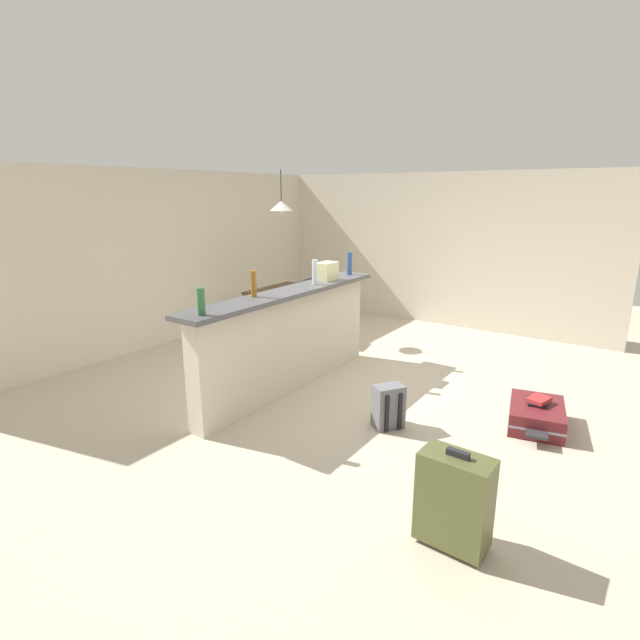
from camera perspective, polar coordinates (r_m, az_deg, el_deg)
The scene contains 17 objects.
ground_plane at distance 5.95m, azimuth 3.41°, elevation -6.96°, with size 13.00×13.00×0.05m, color beige.
wall_back at distance 7.63m, azimuth -16.56°, elevation 7.20°, with size 6.60×0.10×2.50m, color beige.
wall_right at distance 8.45m, azimuth 12.71°, elevation 8.13°, with size 0.10×6.00×2.50m, color beige.
partition_half_wall at distance 5.45m, azimuth -3.64°, elevation -2.66°, with size 2.80×0.20×1.09m, color beige.
bar_countertop at distance 5.31m, azimuth -3.74°, elevation 3.23°, with size 2.96×0.40×0.05m, color #4C4C51.
bottle_green at distance 4.32m, azimuth -13.83°, elevation 2.12°, with size 0.07×0.07×0.24m, color #2D6B38.
bottle_amber at distance 5.00m, azimuth -7.82°, elevation 4.25°, with size 0.06×0.06×0.27m, color #9E661E.
bottle_clear at distance 5.63m, azimuth -0.62°, elevation 5.66°, with size 0.06×0.06×0.29m, color silver.
bottle_blue at distance 6.33m, azimuth 3.50°, elevation 6.67°, with size 0.06×0.06×0.29m, color #284C89.
grocery_bag at distance 5.91m, azimuth 0.81°, elevation 5.77°, with size 0.26×0.18×0.22m, color beige.
dining_table at distance 7.47m, azimuth -4.07°, elevation 2.92°, with size 1.10×0.80×0.74m.
dining_chair_near_partition at distance 7.19m, azimuth -1.04°, elevation 1.42°, with size 0.47×0.47×0.93m.
pendant_lamp at distance 7.31m, azimuth -4.58°, elevation 13.26°, with size 0.34×0.34×0.63m.
suitcase_flat_maroon at distance 5.16m, azimuth 24.11°, elevation -10.23°, with size 0.88×0.62×0.22m.
backpack_grey at distance 4.73m, azimuth 7.99°, elevation -10.09°, with size 0.34×0.33×0.42m.
suitcase_upright_olive at distance 3.31m, azimuth 15.52°, elevation -19.71°, with size 0.26×0.45×0.67m.
book_stack at distance 5.14m, azimuth 24.25°, elevation -8.62°, with size 0.26×0.24×0.06m.
Camera 1 is at (-4.74, -2.85, 2.18)m, focal length 27.18 mm.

